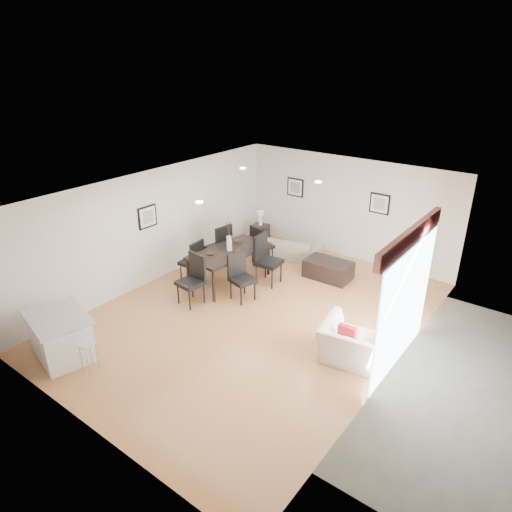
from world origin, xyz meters
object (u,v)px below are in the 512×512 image
Objects in this scene: armchair at (354,344)px; dining_chair_wnear at (194,259)px; sofa at (287,247)px; dining_chair_foot at (260,243)px; dining_chair_head at (194,276)px; coffee_table at (328,269)px; bar_stool at (87,347)px; dining_chair_wfar at (221,244)px; dining_chair_efar at (265,256)px; side_table at (260,234)px; dining_table at (229,253)px; kitchen_island at (61,336)px; dining_chair_enear at (240,274)px.

armchair is 4.54m from dining_chair_wnear.
dining_chair_foot reaches higher than sofa.
coffee_table is at bearing 64.27° from dining_chair_head.
bar_stool is at bearing 75.41° from sofa.
dining_chair_head is 3.40m from coffee_table.
dining_chair_efar reaches higher than dining_chair_wfar.
dining_chair_wfar is 1.02× the size of dining_chair_head.
dining_chair_efar is at bearing 119.94° from dining_chair_wnear.
dining_chair_head is at bearing 30.39° from dining_chair_wfar.
coffee_table is (1.52, -0.46, -0.05)m from sofa.
sofa is 3.24× the size of side_table.
dining_chair_head is 3.73m from side_table.
coffee_table is at bearing 75.47° from bar_stool.
armchair reaches higher than bar_stool.
dining_chair_head is at bearing -84.49° from dining_table.
bar_stool reaches higher than sofa.
kitchen_island reaches higher than armchair.
dining_chair_wfar reaches higher than armchair.
dining_chair_wnear is 1.85× the size of side_table.
bar_stool is at bearing 33.01° from armchair.
dining_chair_wfar reaches higher than side_table.
coffee_table is 1.78× the size of bar_stool.
side_table is at bearing 43.20° from dining_chair_enear.
armchair is 3.47m from dining_chair_efar.
kitchen_island is at bearing -87.10° from side_table.
armchair is at bearing 77.79° from dining_chair_wnear.
dining_chair_head reaches higher than bar_stool.
dining_chair_efar is at bearing 74.72° from dining_chair_head.
dining_chair_enear is at bearing 85.60° from dining_chair_wnear.
dining_chair_head is 1.02× the size of coffee_table.
sofa is 6.26m from kitchen_island.
kitchen_island is at bearing 180.00° from bar_stool.
dining_chair_foot reaches higher than coffee_table.
sofa is 1.58m from coffee_table.
dining_chair_efar reaches higher than dining_chair_head.
sofa is 2.93× the size of bar_stool.
dining_chair_efar is (1.40, 0.98, 0.09)m from dining_chair_wnear.
kitchen_island reaches higher than sofa.
dining_chair_head reaches higher than kitchen_island.
dining_chair_wfar is (0.01, 0.98, 0.06)m from dining_chair_wnear.
dining_table is 3.29× the size of bar_stool.
dining_chair_foot is at bearing 97.00° from dining_chair_head.
sofa is 1.65× the size of coffee_table.
dining_chair_enear is at bearing 63.61° from dining_chair_wfar.
side_table is (-0.14, 2.87, -0.30)m from dining_chair_wnear.
dining_chair_wfar is 2.03× the size of side_table.
dining_chair_wfar is 2.78m from coffee_table.
dining_chair_efar is at bearing 144.65° from dining_chair_foot.
dining_table is 1.82× the size of dining_chair_head.
dining_chair_enear is 0.89× the size of dining_chair_efar.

